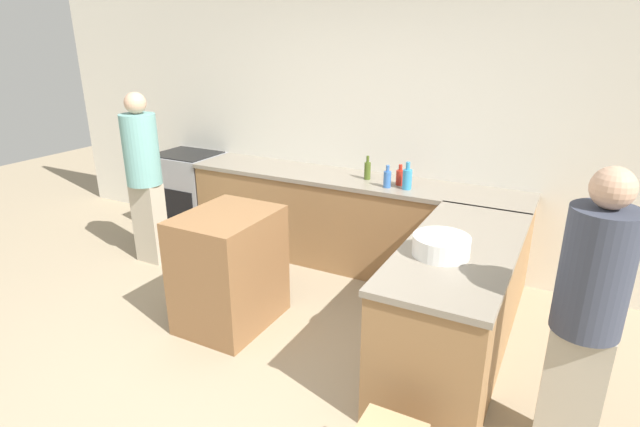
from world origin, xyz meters
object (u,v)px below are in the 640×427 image
object	(u,v)px
person_at_peninsula	(587,312)
dish_soap_bottle	(407,178)
water_bottle_blue	(387,179)
range_oven	(190,192)
hot_sauce_bottle	(400,177)
island_table	(229,269)
mixing_bowl	(441,246)
person_by_range	(144,173)
olive_oil_bottle	(367,170)

from	to	relation	value
person_at_peninsula	dish_soap_bottle	bearing A→B (deg)	133.35
person_at_peninsula	water_bottle_blue	bearing A→B (deg)	137.15
range_oven	dish_soap_bottle	size ratio (longest dim) A/B	3.72
person_at_peninsula	hot_sauce_bottle	bearing A→B (deg)	133.50
range_oven	dish_soap_bottle	world-z (taller)	dish_soap_bottle
island_table	hot_sauce_bottle	bearing A→B (deg)	57.89
hot_sauce_bottle	island_table	bearing A→B (deg)	-122.11
mixing_bowl	water_bottle_blue	xyz separation A→B (m)	(-0.80, 1.20, 0.02)
range_oven	island_table	xyz separation A→B (m)	(1.66, -1.42, 0.01)
mixing_bowl	dish_soap_bottle	size ratio (longest dim) A/B	1.44
mixing_bowl	person_at_peninsula	distance (m)	0.87
dish_soap_bottle	range_oven	bearing A→B (deg)	177.42
island_table	person_at_peninsula	size ratio (longest dim) A/B	0.56
range_oven	water_bottle_blue	size ratio (longest dim) A/B	4.49
island_table	dish_soap_bottle	bearing A→B (deg)	53.19
mixing_bowl	hot_sauce_bottle	size ratio (longest dim) A/B	1.87
water_bottle_blue	person_at_peninsula	xyz separation A→B (m)	(1.62, -1.50, -0.09)
dish_soap_bottle	hot_sauce_bottle	size ratio (longest dim) A/B	1.30
island_table	person_at_peninsula	xyz separation A→B (m)	(2.42, -0.23, 0.42)
range_oven	hot_sauce_bottle	bearing A→B (deg)	-0.53
island_table	person_by_range	size ratio (longest dim) A/B	0.54
water_bottle_blue	hot_sauce_bottle	bearing A→B (deg)	59.32
hot_sauce_bottle	person_by_range	world-z (taller)	person_by_range
island_table	olive_oil_bottle	world-z (taller)	olive_oil_bottle
hot_sauce_bottle	person_by_range	size ratio (longest dim) A/B	0.11
range_oven	water_bottle_blue	world-z (taller)	water_bottle_blue
island_table	olive_oil_bottle	xyz separation A→B (m)	(0.54, 1.43, 0.53)
water_bottle_blue	person_by_range	size ratio (longest dim) A/B	0.12
olive_oil_bottle	hot_sauce_bottle	world-z (taller)	olive_oil_bottle
island_table	person_at_peninsula	bearing A→B (deg)	-5.52
island_table	hot_sauce_bottle	world-z (taller)	hot_sauce_bottle
range_oven	person_at_peninsula	bearing A→B (deg)	-22.05
range_oven	dish_soap_bottle	bearing A→B (deg)	-2.58
hot_sauce_bottle	water_bottle_blue	xyz separation A→B (m)	(-0.07, -0.13, 0.01)
range_oven	person_at_peninsula	distance (m)	4.42
island_table	hot_sauce_bottle	size ratio (longest dim) A/B	4.87
hot_sauce_bottle	person_at_peninsula	world-z (taller)	person_at_peninsula
island_table	olive_oil_bottle	bearing A→B (deg)	69.18
olive_oil_bottle	dish_soap_bottle	size ratio (longest dim) A/B	0.92
olive_oil_bottle	dish_soap_bottle	world-z (taller)	dish_soap_bottle
range_oven	mixing_bowl	size ratio (longest dim) A/B	2.59
island_table	olive_oil_bottle	size ratio (longest dim) A/B	4.10
mixing_bowl	hot_sauce_bottle	xyz separation A→B (m)	(-0.73, 1.33, 0.01)
person_by_range	olive_oil_bottle	bearing A→B (deg)	24.01
olive_oil_bottle	person_by_range	bearing A→B (deg)	-155.99
olive_oil_bottle	water_bottle_blue	distance (m)	0.30
person_by_range	island_table	bearing A→B (deg)	-21.43
person_by_range	hot_sauce_bottle	bearing A→B (deg)	20.10
mixing_bowl	person_at_peninsula	xyz separation A→B (m)	(0.82, -0.30, -0.08)
person_by_range	water_bottle_blue	bearing A→B (deg)	17.82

